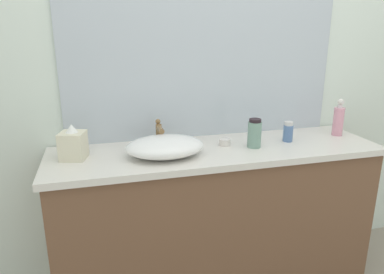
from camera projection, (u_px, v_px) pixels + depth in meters
name	position (u px, v px, depth m)	size (l,w,h in m)	color
bathroom_wall_rear	(222.00, 60.00, 2.09)	(6.00, 0.06, 2.60)	silver
vanity_counter	(216.00, 219.00, 2.04)	(1.78, 0.51, 0.86)	brown
wall_mirror_panel	(205.00, 24.00, 1.97)	(1.58, 0.01, 1.27)	#B2BCC6
sink_basin	(165.00, 147.00, 1.79)	(0.39, 0.29, 0.10)	white
faucet	(159.00, 132.00, 1.93)	(0.03, 0.13, 0.14)	olive
soap_dispenser	(338.00, 120.00, 2.13)	(0.06, 0.06, 0.22)	pink
lotion_bottle	(255.00, 133.00, 1.92)	(0.07, 0.07, 0.16)	gray
perfume_bottle	(288.00, 132.00, 2.02)	(0.05, 0.05, 0.12)	#5171A1
tissue_box	(73.00, 144.00, 1.75)	(0.14, 0.14, 0.17)	beige
candle_jar	(225.00, 142.00, 1.96)	(0.06, 0.06, 0.04)	silver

